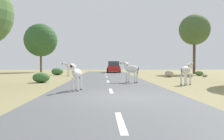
{
  "coord_description": "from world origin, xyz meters",
  "views": [
    {
      "loc": [
        -0.57,
        -9.14,
        1.37
      ],
      "look_at": [
        0.05,
        6.14,
        0.97
      ],
      "focal_mm": 36.63,
      "sensor_mm": 36.0,
      "label": 1
    }
  ],
  "objects_px": {
    "zebra_2": "(186,71)",
    "tree_1": "(41,40)",
    "rock_1": "(205,75)",
    "bush_0": "(57,71)",
    "zebra_1": "(70,68)",
    "bush_3": "(199,73)",
    "car_0": "(113,67)",
    "zebra_3": "(131,69)",
    "rock_0": "(190,76)",
    "tree_2": "(194,30)",
    "bush_2": "(41,78)",
    "rock_2": "(169,74)",
    "zebra_0": "(76,74)"
  },
  "relations": [
    {
      "from": "zebra_2",
      "to": "tree_1",
      "type": "bearing_deg",
      "value": 170.25
    },
    {
      "from": "rock_1",
      "to": "zebra_2",
      "type": "bearing_deg",
      "value": -120.72
    },
    {
      "from": "bush_0",
      "to": "rock_1",
      "type": "xyz_separation_m",
      "value": [
        16.41,
        -4.97,
        -0.27
      ]
    },
    {
      "from": "zebra_1",
      "to": "bush_3",
      "type": "xyz_separation_m",
      "value": [
        14.96,
        -0.13,
        -0.67
      ]
    },
    {
      "from": "car_0",
      "to": "bush_3",
      "type": "bearing_deg",
      "value": -43.36
    },
    {
      "from": "tree_1",
      "to": "car_0",
      "type": "bearing_deg",
      "value": -16.19
    },
    {
      "from": "zebra_3",
      "to": "car_0",
      "type": "bearing_deg",
      "value": 44.81
    },
    {
      "from": "tree_1",
      "to": "zebra_2",
      "type": "bearing_deg",
      "value": -56.55
    },
    {
      "from": "zebra_3",
      "to": "rock_1",
      "type": "height_order",
      "value": "zebra_3"
    },
    {
      "from": "car_0",
      "to": "rock_0",
      "type": "xyz_separation_m",
      "value": [
        7.25,
        -12.24,
        -0.66
      ]
    },
    {
      "from": "tree_1",
      "to": "zebra_3",
      "type": "bearing_deg",
      "value": -61.45
    },
    {
      "from": "zebra_3",
      "to": "rock_1",
      "type": "bearing_deg",
      "value": -5.45
    },
    {
      "from": "bush_0",
      "to": "tree_2",
      "type": "bearing_deg",
      "value": 7.39
    },
    {
      "from": "zebra_2",
      "to": "bush_2",
      "type": "distance_m",
      "value": 10.27
    },
    {
      "from": "bush_3",
      "to": "zebra_1",
      "type": "bearing_deg",
      "value": 179.51
    },
    {
      "from": "zebra_2",
      "to": "rock_1",
      "type": "xyz_separation_m",
      "value": [
        5.28,
        8.89,
        -0.78
      ]
    },
    {
      "from": "tree_2",
      "to": "rock_2",
      "type": "relative_size",
      "value": 8.81
    },
    {
      "from": "zebra_0",
      "to": "car_0",
      "type": "relative_size",
      "value": 0.34
    },
    {
      "from": "bush_2",
      "to": "rock_1",
      "type": "distance_m",
      "value": 16.68
    },
    {
      "from": "rock_0",
      "to": "rock_2",
      "type": "height_order",
      "value": "rock_2"
    },
    {
      "from": "tree_1",
      "to": "rock_0",
      "type": "distance_m",
      "value": 25.38
    },
    {
      "from": "zebra_0",
      "to": "bush_2",
      "type": "relative_size",
      "value": 1.2
    },
    {
      "from": "bush_3",
      "to": "rock_0",
      "type": "distance_m",
      "value": 3.96
    },
    {
      "from": "zebra_2",
      "to": "tree_2",
      "type": "xyz_separation_m",
      "value": [
        7.1,
        16.22,
        5.11
      ]
    },
    {
      "from": "bush_3",
      "to": "rock_0",
      "type": "bearing_deg",
      "value": -126.5
    },
    {
      "from": "zebra_1",
      "to": "rock_0",
      "type": "bearing_deg",
      "value": -127.17
    },
    {
      "from": "zebra_2",
      "to": "tree_2",
      "type": "distance_m",
      "value": 18.42
    },
    {
      "from": "zebra_0",
      "to": "bush_2",
      "type": "height_order",
      "value": "zebra_0"
    },
    {
      "from": "zebra_0",
      "to": "rock_0",
      "type": "relative_size",
      "value": 2.67
    },
    {
      "from": "zebra_3",
      "to": "bush_3",
      "type": "distance_m",
      "value": 13.73
    },
    {
      "from": "zebra_1",
      "to": "bush_0",
      "type": "xyz_separation_m",
      "value": [
        -1.94,
        2.31,
        -0.52
      ]
    },
    {
      "from": "zebra_0",
      "to": "zebra_2",
      "type": "bearing_deg",
      "value": -142.42
    },
    {
      "from": "bush_3",
      "to": "rock_0",
      "type": "relative_size",
      "value": 1.7
    },
    {
      "from": "zebra_2",
      "to": "car_0",
      "type": "xyz_separation_m",
      "value": [
        -3.83,
        20.47,
        -0.09
      ]
    },
    {
      "from": "zebra_0",
      "to": "rock_0",
      "type": "height_order",
      "value": "zebra_0"
    },
    {
      "from": "zebra_2",
      "to": "car_0",
      "type": "distance_m",
      "value": 20.83
    },
    {
      "from": "rock_1",
      "to": "bush_0",
      "type": "bearing_deg",
      "value": 163.16
    },
    {
      "from": "tree_1",
      "to": "rock_0",
      "type": "relative_size",
      "value": 14.58
    },
    {
      "from": "rock_2",
      "to": "rock_1",
      "type": "bearing_deg",
      "value": 0.5
    },
    {
      "from": "tree_1",
      "to": "bush_0",
      "type": "relative_size",
      "value": 5.56
    },
    {
      "from": "zebra_2",
      "to": "tree_1",
      "type": "height_order",
      "value": "tree_1"
    },
    {
      "from": "bush_0",
      "to": "tree_1",
      "type": "bearing_deg",
      "value": 114.96
    },
    {
      "from": "tree_1",
      "to": "bush_3",
      "type": "relative_size",
      "value": 8.58
    },
    {
      "from": "zebra_0",
      "to": "zebra_1",
      "type": "relative_size",
      "value": 0.92
    },
    {
      "from": "car_0",
      "to": "rock_1",
      "type": "height_order",
      "value": "car_0"
    },
    {
      "from": "car_0",
      "to": "tree_1",
      "type": "distance_m",
      "value": 13.27
    },
    {
      "from": "tree_1",
      "to": "tree_2",
      "type": "height_order",
      "value": "tree_2"
    },
    {
      "from": "zebra_3",
      "to": "car_0",
      "type": "xyz_separation_m",
      "value": [
        -0.32,
        19.15,
        -0.14
      ]
    },
    {
      "from": "zebra_0",
      "to": "rock_2",
      "type": "bearing_deg",
      "value": -113.12
    },
    {
      "from": "zebra_1",
      "to": "bush_0",
      "type": "height_order",
      "value": "zebra_1"
    }
  ]
}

